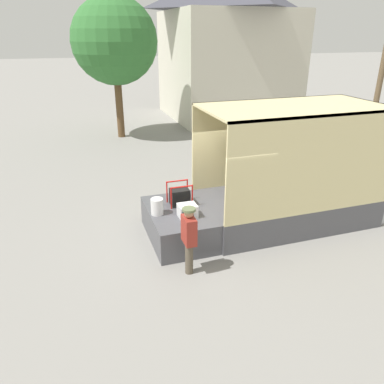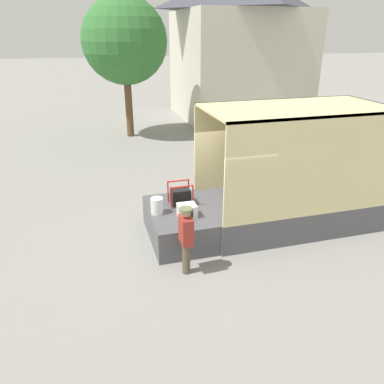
{
  "view_description": "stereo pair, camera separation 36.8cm",
  "coord_description": "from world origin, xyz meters",
  "px_view_note": "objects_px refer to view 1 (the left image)",
  "views": [
    {
      "loc": [
        -3.14,
        -8.34,
        5.02
      ],
      "look_at": [
        -0.47,
        -0.2,
        1.35
      ],
      "focal_mm": 35.0,
      "sensor_mm": 36.0,
      "label": 1
    },
    {
      "loc": [
        -2.79,
        -8.44,
        5.02
      ],
      "look_at": [
        -0.47,
        -0.2,
        1.35
      ],
      "focal_mm": 35.0,
      "sensor_mm": 36.0,
      "label": 2
    }
  ],
  "objects_px": {
    "microwave": "(187,211)",
    "orange_bucket": "(157,206)",
    "portable_generator": "(180,196)",
    "worker_person": "(189,235)",
    "street_tree": "(115,41)",
    "box_truck": "(336,183)"
  },
  "relations": [
    {
      "from": "microwave",
      "to": "orange_bucket",
      "type": "xyz_separation_m",
      "value": [
        -0.68,
        0.37,
        0.05
      ]
    },
    {
      "from": "microwave",
      "to": "portable_generator",
      "type": "height_order",
      "value": "portable_generator"
    },
    {
      "from": "microwave",
      "to": "worker_person",
      "type": "bearing_deg",
      "value": -105.97
    },
    {
      "from": "orange_bucket",
      "to": "portable_generator",
      "type": "bearing_deg",
      "value": 29.08
    },
    {
      "from": "microwave",
      "to": "street_tree",
      "type": "xyz_separation_m",
      "value": [
        -0.01,
        11.37,
        3.66
      ]
    },
    {
      "from": "portable_generator",
      "to": "street_tree",
      "type": "bearing_deg",
      "value": 90.26
    },
    {
      "from": "worker_person",
      "to": "street_tree",
      "type": "bearing_deg",
      "value": 88.49
    },
    {
      "from": "portable_generator",
      "to": "orange_bucket",
      "type": "relative_size",
      "value": 1.45
    },
    {
      "from": "box_truck",
      "to": "street_tree",
      "type": "relative_size",
      "value": 1.03
    },
    {
      "from": "portable_generator",
      "to": "street_tree",
      "type": "xyz_separation_m",
      "value": [
        -0.05,
        10.6,
        3.59
      ]
    },
    {
      "from": "box_truck",
      "to": "street_tree",
      "type": "xyz_separation_m",
      "value": [
        -4.7,
        10.95,
        3.67
      ]
    },
    {
      "from": "orange_bucket",
      "to": "street_tree",
      "type": "xyz_separation_m",
      "value": [
        0.67,
        11.0,
        3.61
      ]
    },
    {
      "from": "microwave",
      "to": "street_tree",
      "type": "height_order",
      "value": "street_tree"
    },
    {
      "from": "microwave",
      "to": "portable_generator",
      "type": "distance_m",
      "value": 0.77
    },
    {
      "from": "microwave",
      "to": "orange_bucket",
      "type": "relative_size",
      "value": 1.07
    },
    {
      "from": "microwave",
      "to": "orange_bucket",
      "type": "distance_m",
      "value": 0.77
    },
    {
      "from": "microwave",
      "to": "worker_person",
      "type": "height_order",
      "value": "worker_person"
    },
    {
      "from": "street_tree",
      "to": "orange_bucket",
      "type": "bearing_deg",
      "value": -93.5
    },
    {
      "from": "worker_person",
      "to": "street_tree",
      "type": "height_order",
      "value": "street_tree"
    },
    {
      "from": "box_truck",
      "to": "orange_bucket",
      "type": "height_order",
      "value": "box_truck"
    },
    {
      "from": "orange_bucket",
      "to": "worker_person",
      "type": "distance_m",
      "value": 1.58
    },
    {
      "from": "worker_person",
      "to": "street_tree",
      "type": "relative_size",
      "value": 0.24
    }
  ]
}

